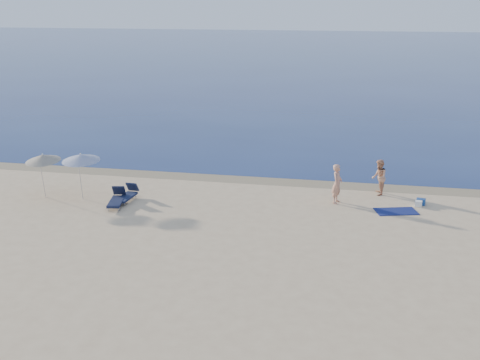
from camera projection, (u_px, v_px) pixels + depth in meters
The scene contains 11 objects.
sea at pixel (345, 54), 108.42m from camera, with size 240.00×160.00×0.01m, color #0D1D4E.
wet_sand_strip at pixel (297, 182), 32.80m from camera, with size 240.00×1.60×0.00m, color #847254.
person_left at pixel (337, 184), 29.28m from camera, with size 0.71×0.47×1.95m, color tan.
person_right at pixel (379, 177), 30.54m from camera, with size 0.89×0.69×1.82m, color tan.
beach_towel at pixel (396, 211), 28.30m from camera, with size 1.92×1.06×0.03m, color #0E164A.
white_bag at pixel (419, 204), 28.98m from camera, with size 0.32×0.28×0.28m, color white.
blue_cooler at pixel (421, 202), 29.23m from camera, with size 0.43×0.30×0.30m, color #1B4692.
umbrella_near at pixel (81, 158), 29.63m from camera, with size 1.88×1.90×2.40m.
umbrella_far at pixel (43, 158), 29.90m from camera, with size 2.02×2.04×2.32m.
lounger_left at pixel (127, 195), 29.77m from camera, with size 0.69×1.79×0.77m.
lounger_right at pixel (117, 200), 29.07m from camera, with size 0.97×1.94×0.82m.
Camera 1 is at (3.12, -11.95, 9.64)m, focal length 45.00 mm.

